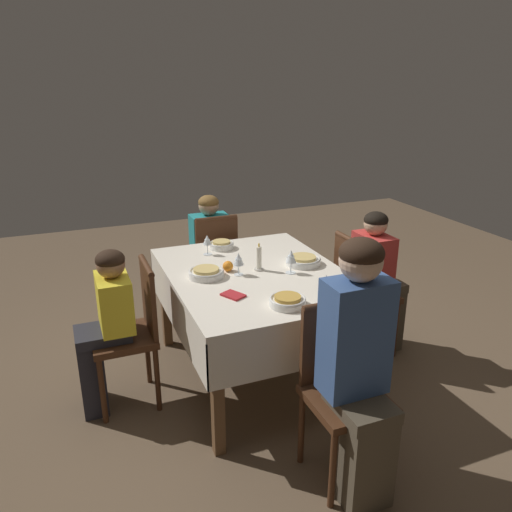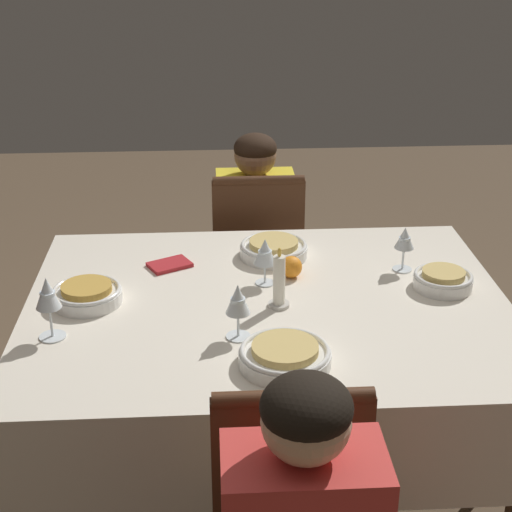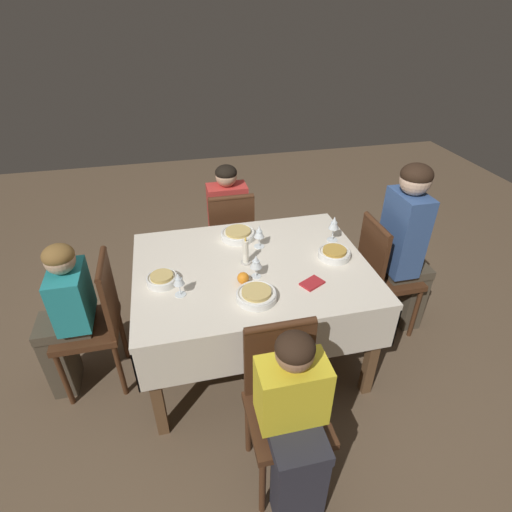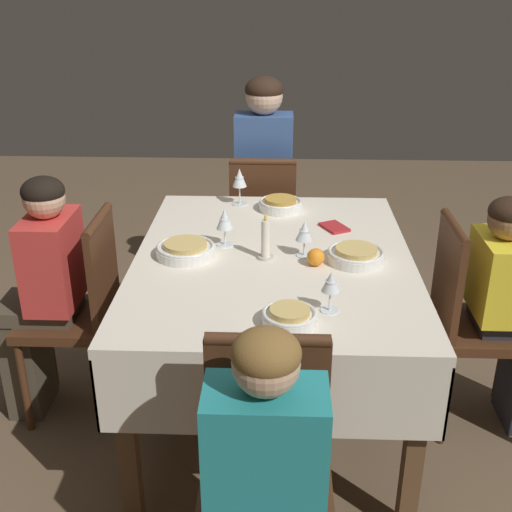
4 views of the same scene
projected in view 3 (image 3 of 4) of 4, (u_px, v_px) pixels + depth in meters
The scene contains 21 objects.
ground_plane at pixel (252, 352), 2.78m from camera, with size 8.00×8.00×0.00m, color brown.
dining_table at pixel (252, 278), 2.42m from camera, with size 1.38×1.07×0.74m.
chair_west at pixel (383, 271), 2.73m from camera, with size 0.37×0.37×0.89m.
chair_south at pixel (231, 236), 3.14m from camera, with size 0.37×0.37×0.89m.
chair_east at pixel (96, 319), 2.33m from camera, with size 0.37×0.37×0.89m.
chair_north at pixel (284, 400), 1.87m from camera, with size 0.37×0.37×0.89m.
person_adult_denim at pixel (407, 243), 2.64m from camera, with size 0.34×0.30×1.26m.
person_child_red at pixel (227, 218), 3.22m from camera, with size 0.30×0.33×1.04m.
person_child_teal at pixel (65, 315), 2.27m from camera, with size 0.33×0.30×1.01m.
person_child_yellow at pixel (295, 423), 1.71m from camera, with size 0.30×0.33×0.99m.
bowl_west at pixel (334, 253), 2.43m from camera, with size 0.20×0.20×0.06m.
wine_glass_west at pixel (334, 224), 2.55m from camera, with size 0.07×0.07×0.17m.
bowl_south at pixel (238, 234), 2.63m from camera, with size 0.23×0.23×0.06m.
wine_glass_south at pixel (259, 232), 2.49m from camera, with size 0.06×0.06×0.15m.
bowl_east at pixel (162, 279), 2.21m from camera, with size 0.17×0.17×0.06m.
wine_glass_east at pixel (179, 280), 2.08m from camera, with size 0.06×0.06×0.14m.
bowl_north at pixel (256, 295), 2.10m from camera, with size 0.22×0.22×0.06m.
wine_glass_north at pixel (256, 262), 2.22m from camera, with size 0.07×0.07×0.14m.
candle_centerpiece at pixel (246, 253), 2.35m from camera, with size 0.06×0.06×0.18m.
orange_fruit at pixel (243, 278), 2.21m from camera, with size 0.07×0.07×0.07m, color orange.
napkin_red_folded at pixel (312, 283), 2.22m from camera, with size 0.15×0.13×0.01m.
Camera 3 is at (0.41, 1.91, 2.09)m, focal length 28.00 mm.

